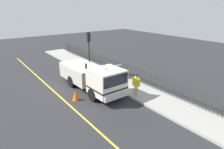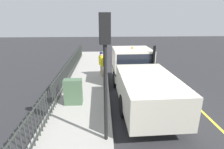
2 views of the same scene
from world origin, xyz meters
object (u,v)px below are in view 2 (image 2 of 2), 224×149
(utility_cabinet, at_px, (73,92))
(traffic_cone, at_px, (168,85))
(work_truck, at_px, (138,74))
(traffic_light_near, at_px, (105,55))
(worker_standing, at_px, (101,62))

(utility_cabinet, relative_size, traffic_cone, 1.65)
(work_truck, bearing_deg, traffic_cone, 15.08)
(utility_cabinet, bearing_deg, traffic_light_near, 119.51)
(work_truck, height_order, traffic_cone, work_truck)
(worker_standing, height_order, traffic_cone, worker_standing)
(worker_standing, distance_m, utility_cabinet, 4.11)
(worker_standing, relative_size, utility_cabinet, 1.42)
(work_truck, xyz_separation_m, traffic_cone, (-1.90, -0.57, -0.89))
(traffic_light_near, xyz_separation_m, traffic_cone, (-3.62, -4.19, -2.65))
(worker_standing, xyz_separation_m, traffic_light_near, (-0.18, 6.46, 1.80))
(traffic_light_near, relative_size, utility_cabinet, 3.33)
(worker_standing, relative_size, traffic_cone, 2.34)
(work_truck, bearing_deg, utility_cabinet, -163.90)
(utility_cabinet, bearing_deg, work_truck, -162.17)
(worker_standing, xyz_separation_m, traffic_cone, (-3.79, 2.28, -0.84))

